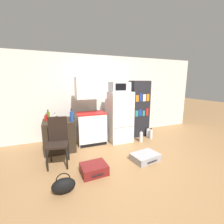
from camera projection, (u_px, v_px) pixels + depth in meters
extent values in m
plane|color=olive|center=(133.00, 162.00, 3.21)|extent=(24.00, 24.00, 0.00)
cube|color=silver|center=(109.00, 96.00, 4.86)|extent=(6.40, 0.10, 2.49)
cube|color=#2D2319|center=(59.00, 135.00, 3.76)|extent=(0.73, 0.71, 0.76)
cube|color=white|center=(91.00, 129.00, 4.15)|extent=(0.76, 0.50, 0.84)
cube|color=#B21E1E|center=(91.00, 113.00, 4.07)|extent=(0.78, 0.51, 0.03)
cube|color=white|center=(90.00, 88.00, 3.93)|extent=(0.76, 0.43, 0.55)
cube|color=black|center=(94.00, 145.00, 3.99)|extent=(0.73, 0.01, 0.08)
cube|color=white|center=(119.00, 116.00, 4.32)|extent=(0.63, 0.65, 1.43)
cube|color=gray|center=(124.00, 127.00, 4.06)|extent=(0.61, 0.01, 0.01)
cylinder|color=silver|center=(131.00, 109.00, 4.03)|extent=(0.02, 0.02, 0.50)
cube|color=#B7B7BC|center=(119.00, 87.00, 4.15)|extent=(0.53, 0.39, 0.27)
cube|color=black|center=(121.00, 87.00, 3.95)|extent=(0.31, 0.01, 0.18)
cube|color=black|center=(139.00, 109.00, 4.68)|extent=(0.58, 0.36, 1.73)
cube|color=teal|center=(137.00, 114.00, 4.47)|extent=(0.10, 0.01, 0.18)
cube|color=#193899|center=(140.00, 113.00, 4.51)|extent=(0.10, 0.01, 0.21)
cube|color=teal|center=(144.00, 113.00, 4.56)|extent=(0.08, 0.01, 0.16)
cube|color=red|center=(147.00, 112.00, 4.60)|extent=(0.08, 0.01, 0.22)
cube|color=orange|center=(137.00, 98.00, 4.38)|extent=(0.10, 0.01, 0.19)
cube|color=#193899|center=(141.00, 98.00, 4.42)|extent=(0.08, 0.01, 0.23)
cube|color=silver|center=(144.00, 98.00, 4.47)|extent=(0.10, 0.01, 0.21)
cube|color=orange|center=(148.00, 98.00, 4.51)|extent=(0.09, 0.01, 0.21)
cylinder|color=#AD1914|center=(46.00, 118.00, 3.66)|extent=(0.08, 0.08, 0.12)
cylinder|color=#AD1914|center=(46.00, 115.00, 3.64)|extent=(0.04, 0.04, 0.02)
cylinder|color=black|center=(46.00, 115.00, 3.64)|extent=(0.04, 0.04, 0.01)
cylinder|color=white|center=(55.00, 117.00, 3.84)|extent=(0.07, 0.07, 0.11)
cylinder|color=white|center=(55.00, 114.00, 3.83)|extent=(0.03, 0.03, 0.02)
cylinder|color=black|center=(55.00, 113.00, 3.83)|extent=(0.04, 0.04, 0.01)
cylinder|color=#566619|center=(48.00, 116.00, 3.75)|extent=(0.07, 0.07, 0.19)
cylinder|color=#566619|center=(48.00, 111.00, 3.73)|extent=(0.03, 0.03, 0.03)
cylinder|color=black|center=(48.00, 110.00, 3.72)|extent=(0.04, 0.04, 0.02)
cylinder|color=silver|center=(57.00, 120.00, 3.46)|extent=(0.09, 0.09, 0.13)
cylinder|color=silver|center=(56.00, 117.00, 3.44)|extent=(0.04, 0.04, 0.02)
cylinder|color=black|center=(56.00, 116.00, 3.44)|extent=(0.04, 0.04, 0.01)
cylinder|color=#1E47A3|center=(72.00, 117.00, 3.57)|extent=(0.08, 0.08, 0.23)
cylinder|color=#1E47A3|center=(71.00, 111.00, 3.55)|extent=(0.04, 0.04, 0.04)
cylinder|color=black|center=(71.00, 110.00, 3.54)|extent=(0.04, 0.04, 0.02)
cylinder|color=black|center=(47.00, 161.00, 2.84)|extent=(0.04, 0.04, 0.43)
cylinder|color=black|center=(67.00, 159.00, 2.91)|extent=(0.04, 0.04, 0.43)
cylinder|color=black|center=(51.00, 152.00, 3.19)|extent=(0.04, 0.04, 0.43)
cylinder|color=black|center=(68.00, 151.00, 3.26)|extent=(0.04, 0.04, 0.43)
cube|color=black|center=(58.00, 145.00, 3.00)|extent=(0.46, 0.46, 0.04)
cube|color=black|center=(58.00, 129.00, 3.12)|extent=(0.38, 0.11, 0.51)
cube|color=#99999E|center=(145.00, 157.00, 3.28)|extent=(0.63, 0.49, 0.15)
cylinder|color=black|center=(153.00, 162.00, 3.09)|extent=(0.26, 0.06, 0.02)
cube|color=maroon|center=(94.00, 169.00, 2.80)|extent=(0.49, 0.41, 0.18)
cylinder|color=black|center=(98.00, 175.00, 2.61)|extent=(0.21, 0.03, 0.02)
ellipsoid|color=black|center=(64.00, 186.00, 2.30)|extent=(0.36, 0.20, 0.24)
torus|color=black|center=(63.00, 179.00, 2.28)|extent=(0.21, 0.02, 0.21)
cylinder|color=silver|center=(141.00, 137.00, 4.30)|extent=(0.10, 0.10, 0.27)
cylinder|color=silver|center=(141.00, 132.00, 4.27)|extent=(0.04, 0.04, 0.05)
cylinder|color=black|center=(141.00, 130.00, 4.26)|extent=(0.05, 0.05, 0.03)
cylinder|color=silver|center=(148.00, 133.00, 4.66)|extent=(0.10, 0.10, 0.25)
cylinder|color=silver|center=(148.00, 129.00, 4.63)|extent=(0.04, 0.04, 0.05)
cylinder|color=black|center=(148.00, 127.00, 4.62)|extent=(0.05, 0.05, 0.03)
cylinder|color=silver|center=(151.00, 135.00, 4.53)|extent=(0.09, 0.09, 0.25)
cylinder|color=silver|center=(151.00, 130.00, 4.50)|extent=(0.04, 0.04, 0.05)
cylinder|color=black|center=(151.00, 129.00, 4.49)|extent=(0.05, 0.05, 0.03)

